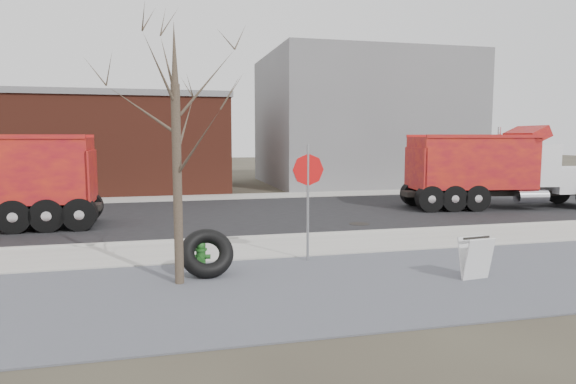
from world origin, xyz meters
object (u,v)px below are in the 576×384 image
object	(u,v)px
sandwich_board	(476,258)
dump_truck_red_a	(495,167)
truck_tire	(207,253)
fire_hydrant	(201,258)
stop_sign	(308,182)

from	to	relation	value
sandwich_board	dump_truck_red_a	distance (m)	11.93
truck_tire	dump_truck_red_a	bearing A→B (deg)	31.67
dump_truck_red_a	fire_hydrant	bearing A→B (deg)	-141.49
truck_tire	stop_sign	xyz separation A→B (m)	(2.45, 0.73, 1.40)
fire_hydrant	dump_truck_red_a	xyz separation A→B (m)	(12.70, 7.53, 1.38)
truck_tire	dump_truck_red_a	distance (m)	14.84
truck_tire	stop_sign	bearing A→B (deg)	16.56
fire_hydrant	sandwich_board	size ratio (longest dim) A/B	0.83
truck_tire	stop_sign	world-z (taller)	stop_sign
fire_hydrant	dump_truck_red_a	distance (m)	14.82
fire_hydrant	truck_tire	xyz separation A→B (m)	(0.11, -0.24, 0.17)
fire_hydrant	sandwich_board	xyz separation A→B (m)	(5.49, -1.91, 0.14)
fire_hydrant	truck_tire	world-z (taller)	truck_tire
fire_hydrant	stop_sign	distance (m)	3.05
truck_tire	dump_truck_red_a	xyz separation A→B (m)	(12.59, 7.76, 1.21)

